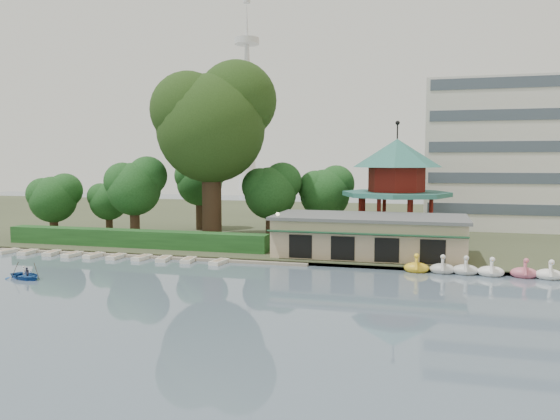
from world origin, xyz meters
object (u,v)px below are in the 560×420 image
at_px(boathouse, 369,235).
at_px(rowboat_with_passengers, 26,273).
at_px(pavilion, 396,180).
at_px(dock, 144,256).
at_px(big_tree, 213,119).

distance_m(boathouse, rowboat_with_passengers, 31.05).
bearing_deg(pavilion, dock, -148.34).
bearing_deg(boathouse, dock, -167.76).
height_order(boathouse, rowboat_with_passengers, boathouse).
relative_size(big_tree, rowboat_with_passengers, 3.80).
height_order(dock, big_tree, big_tree).
bearing_deg(boathouse, big_tree, 161.69).
bearing_deg(boathouse, rowboat_with_passengers, -148.02).
bearing_deg(boathouse, pavilion, 78.72).
xyz_separation_m(boathouse, rowboat_with_passengers, (-26.29, -16.42, -1.89)).
xyz_separation_m(dock, pavilion, (24.00, 14.80, 7.36)).
bearing_deg(pavilion, big_tree, -169.67).
relative_size(boathouse, pavilion, 1.38).
distance_m(boathouse, pavilion, 11.43).
relative_size(boathouse, big_tree, 0.89).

